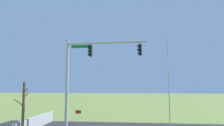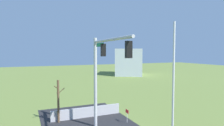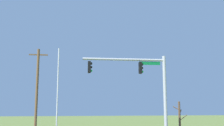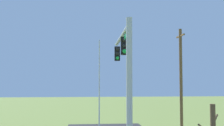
{
  "view_description": "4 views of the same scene",
  "coord_description": "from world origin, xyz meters",
  "px_view_note": "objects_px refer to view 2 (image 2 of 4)",
  "views": [
    {
      "loc": [
        -2.98,
        17.42,
        3.71
      ],
      "look_at": [
        -1.0,
        -0.91,
        5.66
      ],
      "focal_mm": 33.66,
      "sensor_mm": 36.0,
      "label": 1
    },
    {
      "loc": [
        -13.15,
        5.08,
        6.57
      ],
      "look_at": [
        -0.98,
        -0.24,
        5.79
      ],
      "focal_mm": 31.66,
      "sensor_mm": 36.0,
      "label": 2
    },
    {
      "loc": [
        -4.88,
        -22.06,
        3.48
      ],
      "look_at": [
        -1.57,
        -0.14,
        7.07
      ],
      "focal_mm": 43.1,
      "sensor_mm": 36.0,
      "label": 3
    },
    {
      "loc": [
        16.08,
        -2.49,
        4.77
      ],
      "look_at": [
        -0.98,
        -0.76,
        5.88
      ],
      "focal_mm": 47.42,
      "sensor_mm": 36.0,
      "label": 4
    }
  ],
  "objects_px": {
    "flagpole": "(173,107)",
    "distant_building": "(129,62)",
    "bare_tree": "(58,101)",
    "signal_mast": "(102,67)",
    "open_sign": "(127,113)"
  },
  "relations": [
    {
      "from": "signal_mast",
      "to": "distant_building",
      "type": "xyz_separation_m",
      "value": [
        34.62,
        -21.32,
        -1.69
      ]
    },
    {
      "from": "open_sign",
      "to": "distant_building",
      "type": "bearing_deg",
      "value": -28.9
    },
    {
      "from": "signal_mast",
      "to": "distant_building",
      "type": "height_order",
      "value": "signal_mast"
    },
    {
      "from": "bare_tree",
      "to": "open_sign",
      "type": "bearing_deg",
      "value": -114.29
    },
    {
      "from": "signal_mast",
      "to": "open_sign",
      "type": "distance_m",
      "value": 5.56
    },
    {
      "from": "flagpole",
      "to": "bare_tree",
      "type": "relative_size",
      "value": 2.01
    },
    {
      "from": "signal_mast",
      "to": "flagpole",
      "type": "xyz_separation_m",
      "value": [
        -7.09,
        -0.9,
        -1.37
      ]
    },
    {
      "from": "bare_tree",
      "to": "distant_building",
      "type": "distance_m",
      "value": 38.92
    },
    {
      "from": "signal_mast",
      "to": "bare_tree",
      "type": "bearing_deg",
      "value": 34.0
    },
    {
      "from": "signal_mast",
      "to": "flagpole",
      "type": "distance_m",
      "value": 7.28
    },
    {
      "from": "signal_mast",
      "to": "distant_building",
      "type": "distance_m",
      "value": 40.7
    },
    {
      "from": "signal_mast",
      "to": "open_sign",
      "type": "xyz_separation_m",
      "value": [
        1.47,
        -3.02,
        -4.43
      ]
    },
    {
      "from": "flagpole",
      "to": "distant_building",
      "type": "bearing_deg",
      "value": -26.08
    },
    {
      "from": "distant_building",
      "to": "flagpole",
      "type": "bearing_deg",
      "value": -174.93
    },
    {
      "from": "bare_tree",
      "to": "flagpole",
      "type": "bearing_deg",
      "value": -161.88
    }
  ]
}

